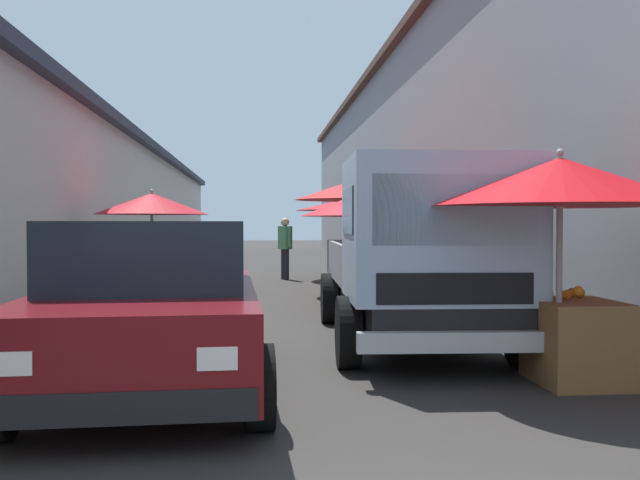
# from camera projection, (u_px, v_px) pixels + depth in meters

# --- Properties ---
(ground) EXTENTS (90.00, 90.00, 0.00)m
(ground) POSITION_uv_depth(u_px,v_px,m) (270.00, 290.00, 14.68)
(ground) COLOR #33302D
(building_right_concrete) EXTENTS (49.80, 7.50, 6.72)m
(building_right_concrete) POSITION_uv_depth(u_px,v_px,m) (546.00, 149.00, 17.50)
(building_right_concrete) COLOR gray
(building_right_concrete) RESTS_ON ground
(fruit_stall_near_right) EXTENTS (2.82, 2.82, 2.18)m
(fruit_stall_near_right) POSITION_uv_depth(u_px,v_px,m) (352.00, 214.00, 17.32)
(fruit_stall_near_right) COLOR #9E9EA3
(fruit_stall_near_right) RESTS_ON ground
(fruit_stall_far_right) EXTENTS (2.27, 2.27, 2.09)m
(fruit_stall_far_right) POSITION_uv_depth(u_px,v_px,m) (563.00, 210.00, 5.93)
(fruit_stall_far_right) COLOR #9E9EA3
(fruit_stall_far_right) RESTS_ON ground
(fruit_stall_far_left) EXTENTS (2.34, 2.34, 2.38)m
(fruit_stall_far_left) POSITION_uv_depth(u_px,v_px,m) (352.00, 210.00, 13.64)
(fruit_stall_far_left) COLOR #9E9EA3
(fruit_stall_far_left) RESTS_ON ground
(fruit_stall_near_left) EXTENTS (2.17, 2.17, 2.10)m
(fruit_stall_near_left) POSITION_uv_depth(u_px,v_px,m) (151.00, 217.00, 13.09)
(fruit_stall_near_left) COLOR #9E9EA3
(fruit_stall_near_left) RESTS_ON ground
(fruit_stall_mid_lane) EXTENTS (2.51, 2.51, 2.12)m
(fruit_stall_mid_lane) POSITION_uv_depth(u_px,v_px,m) (375.00, 214.00, 11.20)
(fruit_stall_mid_lane) COLOR #9E9EA3
(fruit_stall_mid_lane) RESTS_ON ground
(hatchback_car) EXTENTS (3.97, 2.04, 1.45)m
(hatchback_car) POSITION_uv_depth(u_px,v_px,m) (154.00, 303.00, 5.90)
(hatchback_car) COLOR #600F14
(hatchback_car) RESTS_ON ground
(delivery_truck) EXTENTS (4.99, 2.14, 2.08)m
(delivery_truck) POSITION_uv_depth(u_px,v_px,m) (422.00, 260.00, 7.39)
(delivery_truck) COLOR black
(delivery_truck) RESTS_ON ground
(vendor_by_crates) EXTENTS (0.60, 0.36, 1.59)m
(vendor_by_crates) POSITION_uv_depth(u_px,v_px,m) (285.00, 244.00, 17.36)
(vendor_by_crates) COLOR #232328
(vendor_by_crates) RESTS_ON ground
(parked_scooter) EXTENTS (1.65, 0.65, 1.14)m
(parked_scooter) POSITION_uv_depth(u_px,v_px,m) (361.00, 268.00, 15.08)
(parked_scooter) COLOR black
(parked_scooter) RESTS_ON ground
(plastic_stool) EXTENTS (0.30, 0.30, 0.43)m
(plastic_stool) POSITION_uv_depth(u_px,v_px,m) (518.00, 327.00, 7.21)
(plastic_stool) COLOR #194CB2
(plastic_stool) RESTS_ON ground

